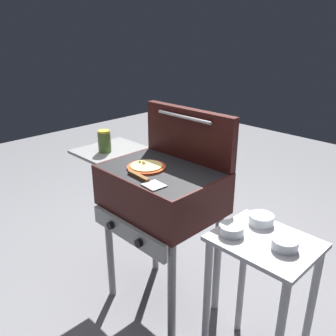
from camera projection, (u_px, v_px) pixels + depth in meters
name	position (u px, v px, depth m)	size (l,w,h in m)	color
ground_plane	(163.00, 300.00, 2.30)	(8.00, 8.00, 0.00)	gray
grill	(159.00, 192.00, 2.02)	(0.96, 0.53, 0.90)	#38110F
grill_lid_open	(189.00, 134.00, 2.05)	(0.63, 0.09, 0.30)	#38110F
pizza_cheese	(146.00, 167.00, 1.97)	(0.21, 0.21, 0.03)	#C64723
sauce_jar	(104.00, 141.00, 2.21)	(0.08, 0.08, 0.14)	#4C6B2D
spatula	(145.00, 180.00, 1.81)	(0.26, 0.10, 0.02)	#B7BABF
prep_table	(261.00, 280.00, 1.66)	(0.44, 0.36, 0.75)	#B2B2B7
topping_bowl_near	(231.00, 230.00, 1.62)	(0.11, 0.11, 0.04)	silver
topping_bowl_far	(261.00, 219.00, 1.71)	(0.12, 0.12, 0.04)	silver
topping_bowl_middle	(285.00, 244.00, 1.52)	(0.11, 0.11, 0.04)	silver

